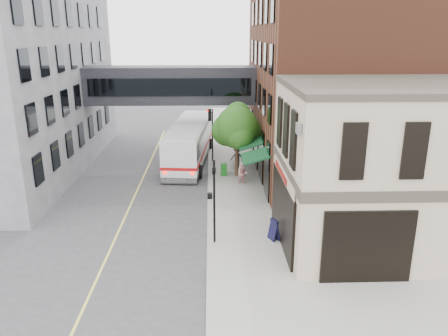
{
  "coord_description": "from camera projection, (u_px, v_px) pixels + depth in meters",
  "views": [
    {
      "loc": [
        0.25,
        -18.84,
        10.78
      ],
      "look_at": [
        1.0,
        5.23,
        3.22
      ],
      "focal_mm": 35.0,
      "sensor_mm": 36.0,
      "label": 1
    }
  ],
  "objects": [
    {
      "name": "corner_building",
      "position": [
        383.0,
        167.0,
        22.1
      ],
      "size": [
        10.19,
        8.12,
        8.45
      ],
      "color": "#C0AF92",
      "rests_on": "ground"
    },
    {
      "name": "lane_marking",
      "position": [
        136.0,
        192.0,
        30.57
      ],
      "size": [
        0.12,
        40.0,
        0.01
      ],
      "primitive_type": "cube",
      "color": "#D8CC4C",
      "rests_on": "ground"
    },
    {
      "name": "pedestrian_c",
      "position": [
        237.0,
        157.0,
        35.24
      ],
      "size": [
        1.31,
        1.14,
        1.76
      ],
      "primitive_type": "imported",
      "rotation": [
        0.0,
        0.0,
        -0.53
      ],
      "color": "black",
      "rests_on": "sidewalk_main"
    },
    {
      "name": "brick_building",
      "position": [
        336.0,
        83.0,
        33.69
      ],
      "size": [
        13.76,
        18.0,
        14.0
      ],
      "color": "#592C1C",
      "rests_on": "ground"
    },
    {
      "name": "pedestrian_a",
      "position": [
        242.0,
        172.0,
        31.92
      ],
      "size": [
        0.6,
        0.44,
        1.53
      ],
      "primitive_type": "imported",
      "rotation": [
        0.0,
        0.0,
        -0.13
      ],
      "color": "silver",
      "rests_on": "sidewalk_main"
    },
    {
      "name": "pedestrian_b",
      "position": [
        243.0,
        174.0,
        31.54
      ],
      "size": [
        0.77,
        0.62,
        1.5
      ],
      "primitive_type": "imported",
      "rotation": [
        0.0,
        0.0,
        0.07
      ],
      "color": "pink",
      "rests_on": "sidewalk_main"
    },
    {
      "name": "ground",
      "position": [
        207.0,
        263.0,
        21.19
      ],
      "size": [
        120.0,
        120.0,
        0.0
      ],
      "primitive_type": "plane",
      "color": "#38383A",
      "rests_on": "ground"
    },
    {
      "name": "street_sign_pole",
      "position": [
        213.0,
        179.0,
        27.29
      ],
      "size": [
        0.08,
        0.75,
        3.0
      ],
      "color": "gray",
      "rests_on": "sidewalk_main"
    },
    {
      "name": "street_tree",
      "position": [
        237.0,
        127.0,
        32.68
      ],
      "size": [
        3.8,
        3.2,
        5.6
      ],
      "color": "#382619",
      "rests_on": "sidewalk_main"
    },
    {
      "name": "sidewalk_main",
      "position": [
        233.0,
        172.0,
        34.57
      ],
      "size": [
        4.0,
        60.0,
        0.15
      ],
      "primitive_type": "cube",
      "color": "gray",
      "rests_on": "ground"
    },
    {
      "name": "traffic_signal_near",
      "position": [
        214.0,
        191.0,
        22.21
      ],
      "size": [
        0.44,
        0.22,
        4.6
      ],
      "color": "black",
      "rests_on": "sidewalk_main"
    },
    {
      "name": "sandwich_board",
      "position": [
        274.0,
        230.0,
        23.14
      ],
      "size": [
        0.64,
        0.75,
        1.14
      ],
      "primitive_type": "cube",
      "rotation": [
        0.0,
        0.0,
        0.43
      ],
      "color": "black",
      "rests_on": "sidewalk_main"
    },
    {
      "name": "skyway_bridge",
      "position": [
        171.0,
        85.0,
        36.31
      ],
      "size": [
        14.0,
        3.18,
        3.0
      ],
      "color": "black",
      "rests_on": "ground"
    },
    {
      "name": "newspaper_box",
      "position": [
        224.0,
        169.0,
        33.51
      ],
      "size": [
        0.49,
        0.44,
        0.97
      ],
      "primitive_type": "cube",
      "rotation": [
        0.0,
        0.0,
        0.02
      ],
      "color": "#145B16",
      "rests_on": "sidewalk_main"
    },
    {
      "name": "bus",
      "position": [
        190.0,
        141.0,
        37.18
      ],
      "size": [
        3.89,
        12.53,
        3.32
      ],
      "color": "white",
      "rests_on": "ground"
    },
    {
      "name": "traffic_signal_far",
      "position": [
        211.0,
        124.0,
        36.4
      ],
      "size": [
        0.53,
        0.28,
        4.5
      ],
      "color": "black",
      "rests_on": "sidewalk_main"
    }
  ]
}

